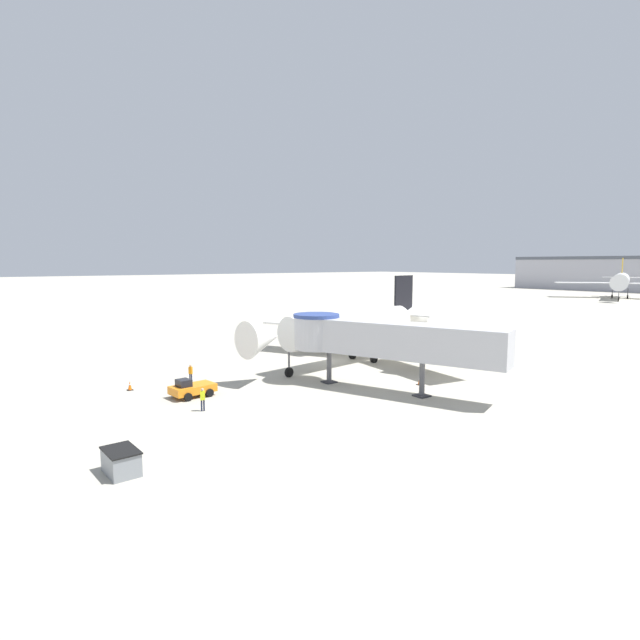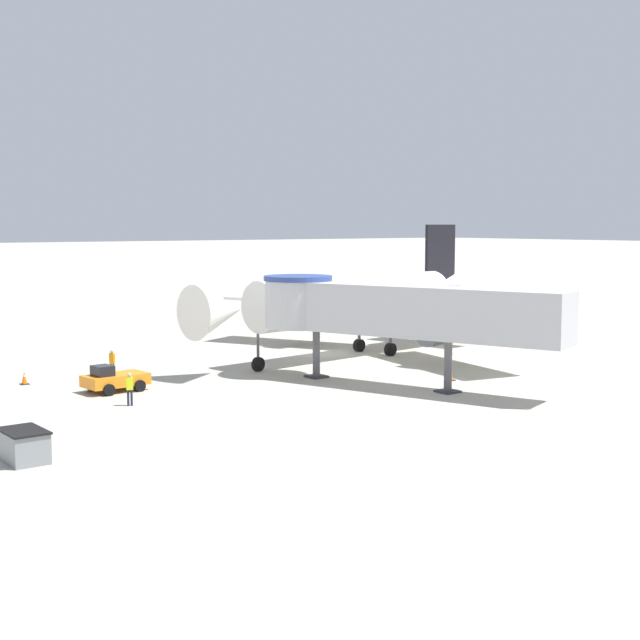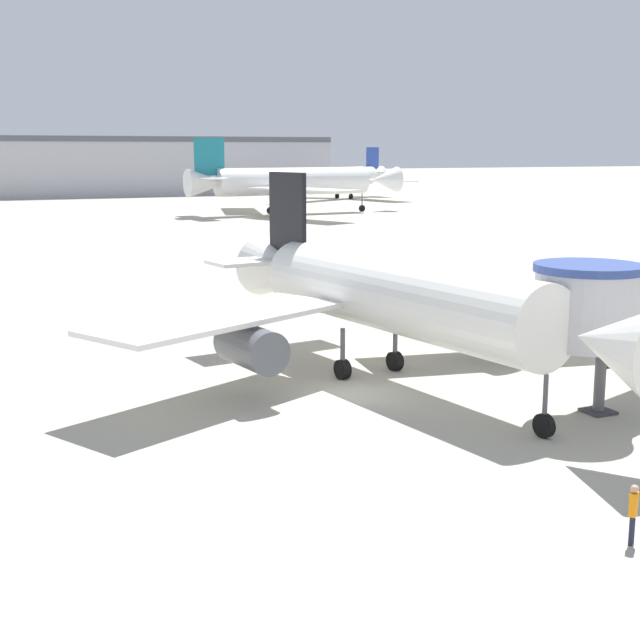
{
  "view_description": "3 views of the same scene",
  "coord_description": "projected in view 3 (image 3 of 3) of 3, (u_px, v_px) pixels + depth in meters",
  "views": [
    {
      "loc": [
        41.48,
        -33.18,
        10.48
      ],
      "look_at": [
        6.59,
        -6.53,
        5.46
      ],
      "focal_mm": 28.0,
      "sensor_mm": 36.0,
      "label": 1
    },
    {
      "loc": [
        50.08,
        -37.08,
        9.06
      ],
      "look_at": [
        4.56,
        -3.81,
        3.0
      ],
      "focal_mm": 50.0,
      "sensor_mm": 36.0,
      "label": 2
    },
    {
      "loc": [
        -15.88,
        -32.8,
        10.18
      ],
      "look_at": [
        -2.19,
        -1.84,
        3.69
      ],
      "focal_mm": 50.0,
      "sensor_mm": 36.0,
      "label": 3
    }
  ],
  "objects": [
    {
      "name": "traffic_cone_starboard_wing",
      "position": [
        607.0,
        360.0,
        42.23
      ],
      "size": [
        0.49,
        0.49,
        0.81
      ],
      "color": "black",
      "rests_on": "ground_plane"
    },
    {
      "name": "background_jet_blue_tail",
      "position": [
        337.0,
        177.0,
        183.85
      ],
      "size": [
        34.77,
        31.49,
        10.68
      ],
      "rotation": [
        0.0,
        0.0,
        -1.03
      ],
      "color": "white",
      "rests_on": "ground_plane"
    },
    {
      "name": "ground_plane",
      "position": [
        350.0,
        394.0,
        37.69
      ],
      "size": [
        800.0,
        800.0,
        0.0
      ],
      "primitive_type": "plane",
      "color": "#A8A393"
    },
    {
      "name": "background_jet_teal_tail",
      "position": [
        289.0,
        181.0,
        141.42
      ],
      "size": [
        37.15,
        41.26,
        11.92
      ],
      "rotation": [
        0.0,
        0.0,
        1.63
      ],
      "color": "white",
      "rests_on": "ground_plane"
    },
    {
      "name": "ground_crew_marshaller",
      "position": [
        633.0,
        510.0,
        23.19
      ],
      "size": [
        0.36,
        0.33,
        1.64
      ],
      "rotation": [
        0.0,
        0.0,
        0.6
      ],
      "color": "#1E2338",
      "rests_on": "ground_plane"
    },
    {
      "name": "main_airplane",
      "position": [
        390.0,
        297.0,
        38.96
      ],
      "size": [
        27.07,
        25.95,
        9.05
      ],
      "rotation": [
        0.0,
        0.0,
        0.15
      ],
      "color": "white",
      "rests_on": "ground_plane"
    }
  ]
}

